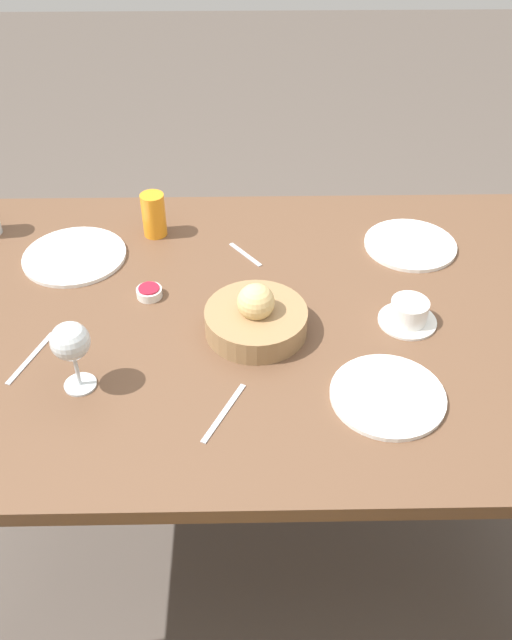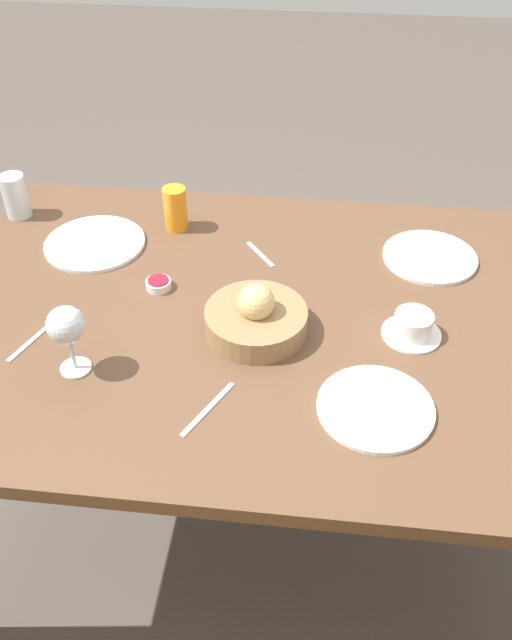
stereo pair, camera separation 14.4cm
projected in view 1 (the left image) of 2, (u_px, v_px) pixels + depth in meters
The scene contains 13 objects.
ground_plane at pixel (258, 510), 2.00m from camera, with size 10.00×10.00×0.00m, color #564C44.
dining_table at pixel (259, 341), 1.57m from camera, with size 1.49×1.03×0.76m.
bread_basket at pixel (256, 317), 1.44m from camera, with size 0.22×0.22×0.12m.
plate_near_left at pixel (410, 245), 1.71m from camera, with size 0.23×0.23×0.01m.
plate_near_right at pixel (75, 256), 1.67m from camera, with size 0.25×0.25×0.01m.
plate_far_center at pixel (388, 396), 1.31m from camera, with size 0.22×0.22×0.01m.
juice_glass at pixel (154, 215), 1.72m from camera, with size 0.06×0.06×0.11m.
wine_glass at pixel (71, 343), 1.27m from camera, with size 0.08×0.08×0.16m.
coffee_cup at pixel (409, 313), 1.47m from camera, with size 0.13×0.13×0.06m.
jam_bowl_berry at pixel (149, 292), 1.55m from camera, with size 0.06×0.06×0.02m.
fork_silver at pixel (31, 358), 1.40m from camera, with size 0.07×0.16×0.00m.
knife_silver at pixel (224, 413), 1.28m from camera, with size 0.08×0.15×0.00m.
spoon_coffee at pixel (245, 254), 1.68m from camera, with size 0.08×0.10×0.00m.
Camera 1 is at (0.03, 1.16, 1.73)m, focal length 38.00 mm.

